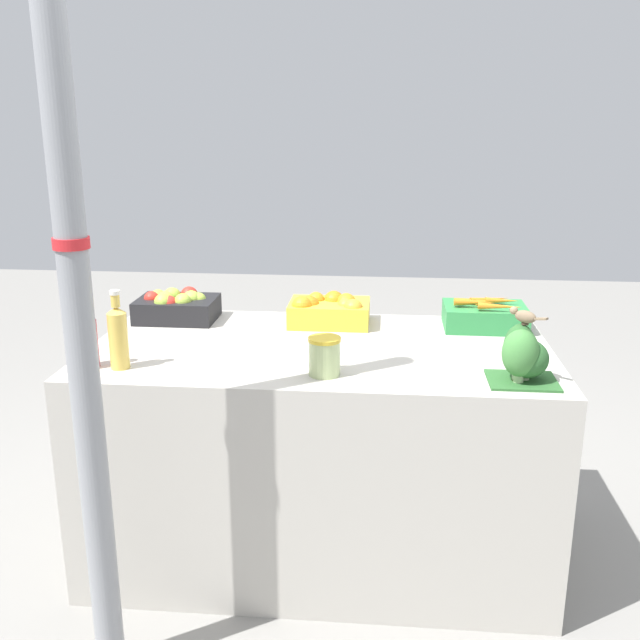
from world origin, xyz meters
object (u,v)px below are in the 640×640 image
Objects in this scene: juice_bottle_ruby at (87,339)px; juice_bottle_golden at (118,336)px; broccoli_pile at (522,355)px; pickle_jar at (324,356)px; support_pole at (74,272)px; sparrow_bird at (524,316)px; apple_crate at (176,306)px; orange_crate at (328,310)px; carrot_crate at (485,315)px.

juice_bottle_ruby is 0.87× the size of juice_bottle_golden.
pickle_jar is at bearing 179.09° from broccoli_pile.
sparrow_bird is at bearing 18.31° from support_pole.
broccoli_pile reaches higher than pickle_jar.
sparrow_bird reaches higher than broccoli_pile.
apple_crate is 1.47× the size of broccoli_pile.
orange_crate is 1.38× the size of juice_bottle_ruby.
juice_bottle_golden is at bearing -92.27° from apple_crate.
orange_crate is at bearing -1.39° from sparrow_bird.
juice_bottle_golden is (-1.29, -0.60, 0.06)m from carrot_crate.
juice_bottle_golden is (0.11, 0.00, 0.02)m from juice_bottle_ruby.
orange_crate reaches higher than pickle_jar.
juice_bottle_ruby is (-0.17, 0.42, -0.33)m from support_pole.
broccoli_pile is at bearing -0.45° from juice_bottle_ruby.
juice_bottle_golden is 1.33m from sparrow_bird.
juice_bottle_golden is at bearing -138.08° from orange_crate.
juice_bottle_golden reaches higher than carrot_crate.
broccoli_pile is (1.30, -0.60, 0.03)m from apple_crate.
orange_crate is 2.51× the size of pickle_jar.
orange_crate is 1.20× the size of juice_bottle_golden.
pickle_jar is (0.04, -0.59, 0.00)m from orange_crate.
pickle_jar is (-0.63, 0.01, -0.03)m from broccoli_pile.
support_pole is at bearing -146.21° from pickle_jar.
juice_bottle_golden is (-1.33, 0.01, 0.02)m from broccoli_pile.
support_pole is 0.56m from juice_bottle_ruby.
pickle_jar is at bearing 40.12° from sparrow_bird.
apple_crate is at bearing -179.85° from carrot_crate.
sparrow_bird is (1.30, -0.60, 0.16)m from apple_crate.
carrot_crate is 1.42m from juice_bottle_golden.
support_pole is 1.37m from broccoli_pile.
support_pole is 0.53m from juice_bottle_golden.
apple_crate is 1.38× the size of juice_bottle_ruby.
broccoli_pile reaches higher than orange_crate.
carrot_crate is 0.63m from sparrow_bird.
support_pole reaches higher than apple_crate.
support_pole is 22.98× the size of sparrow_bird.
orange_crate is (0.60, 1.02, -0.37)m from support_pole.
sparrow_bird is (0.63, -0.01, 0.16)m from pickle_jar.
carrot_crate is 2.93× the size of sparrow_bird.
juice_bottle_ruby reaches higher than carrot_crate.
support_pole is at bearing -140.27° from carrot_crate.
sparrow_bird is (-0.00, 0.00, 0.13)m from broccoli_pile.
sparrow_bird is (0.67, -0.60, 0.16)m from orange_crate.
carrot_crate is 2.51× the size of pickle_jar.
carrot_crate is at bearing 23.05° from juice_bottle_ruby.
support_pole is at bearing -81.49° from juice_bottle_golden.
juice_bottle_golden is at bearing 179.52° from broccoli_pile.
apple_crate is 0.61m from juice_bottle_ruby.
orange_crate is 0.63m from carrot_crate.
juice_bottle_ruby is (-1.44, 0.01, 0.01)m from broccoli_pile.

